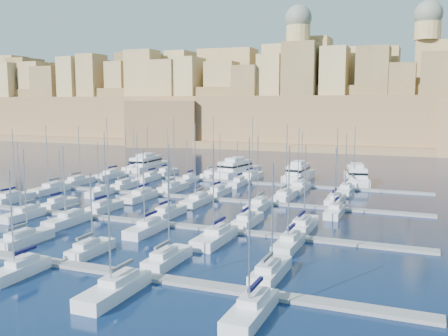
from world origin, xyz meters
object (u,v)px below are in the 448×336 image
at_px(motor_yacht_a, 147,165).
at_px(motor_yacht_c, 298,174).
at_px(sailboat_4, 167,258).
at_px(sailboat_2, 25,239).
at_px(motor_yacht_d, 356,176).
at_px(motor_yacht_b, 236,169).

xyz_separation_m(motor_yacht_a, motor_yacht_c, (44.51, -1.57, -0.00)).
relative_size(sailboat_4, motor_yacht_c, 0.88).
relative_size(motor_yacht_a, motor_yacht_c, 1.21).
bearing_deg(sailboat_4, sailboat_2, 179.54).
height_order(motor_yacht_a, motor_yacht_c, same).
bearing_deg(motor_yacht_c, sailboat_4, -89.30).
height_order(motor_yacht_c, motor_yacht_d, same).
distance_m(sailboat_4, motor_yacht_b, 73.33).
distance_m(sailboat_2, sailboat_4, 22.34).
bearing_deg(motor_yacht_a, motor_yacht_b, -0.34).
distance_m(motor_yacht_c, motor_yacht_d, 14.07).
bearing_deg(motor_yacht_a, motor_yacht_c, -2.02).
distance_m(sailboat_2, motor_yacht_a, 74.71).
xyz_separation_m(sailboat_2, motor_yacht_d, (35.54, 69.99, 0.99)).
bearing_deg(motor_yacht_d, motor_yacht_b, 178.32).
xyz_separation_m(sailboat_2, sailboat_4, (22.33, -0.18, -0.00)).
distance_m(motor_yacht_a, motor_yacht_b, 27.37).
bearing_deg(motor_yacht_a, motor_yacht_d, -1.05).
bearing_deg(motor_yacht_b, motor_yacht_c, -4.70).
distance_m(sailboat_2, motor_yacht_d, 78.50).
relative_size(motor_yacht_b, motor_yacht_c, 1.22).
relative_size(sailboat_2, motor_yacht_a, 0.72).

